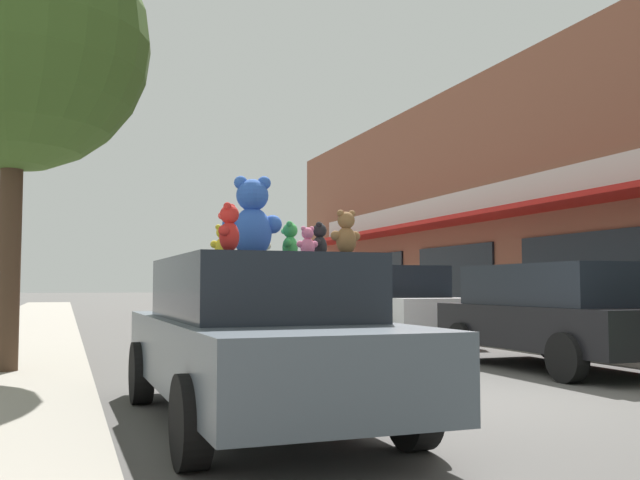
# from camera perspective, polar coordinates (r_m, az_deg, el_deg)

# --- Properties ---
(ground_plane) EXTENTS (260.00, 260.00, 0.00)m
(ground_plane) POSITION_cam_1_polar(r_m,az_deg,el_deg) (8.00, 12.36, -12.46)
(ground_plane) COLOR #514F4C
(plush_art_car) EXTENTS (1.92, 4.66, 1.49)m
(plush_art_car) POSITION_cam_1_polar(r_m,az_deg,el_deg) (6.52, -5.21, -7.60)
(plush_art_car) COLOR #4C5660
(plush_art_car) RESTS_ON ground_plane
(teddy_bear_giant) EXTENTS (0.59, 0.39, 0.78)m
(teddy_bear_giant) POSITION_cam_1_polar(r_m,az_deg,el_deg) (6.74, -5.44, 1.71)
(teddy_bear_giant) COLOR blue
(teddy_bear_giant) RESTS_ON plush_art_car
(teddy_bear_cream) EXTENTS (0.26, 0.26, 0.38)m
(teddy_bear_cream) POSITION_cam_1_polar(r_m,az_deg,el_deg) (7.48, -4.95, -0.29)
(teddy_bear_cream) COLOR beige
(teddy_bear_cream) RESTS_ON plush_art_car
(teddy_bear_pink) EXTENTS (0.20, 0.12, 0.28)m
(teddy_bear_pink) POSITION_cam_1_polar(r_m,az_deg,el_deg) (6.39, -1.01, -0.17)
(teddy_bear_pink) COLOR pink
(teddy_bear_pink) RESTS_ON plush_art_car
(teddy_bear_yellow) EXTENTS (0.24, 0.16, 0.32)m
(teddy_bear_yellow) POSITION_cam_1_polar(r_m,az_deg,el_deg) (6.82, -7.78, -0.17)
(teddy_bear_yellow) COLOR yellow
(teddy_bear_yellow) RESTS_ON plush_art_car
(teddy_bear_brown) EXTENTS (0.27, 0.17, 0.37)m
(teddy_bear_brown) POSITION_cam_1_polar(r_m,az_deg,el_deg) (5.86, 2.10, 0.57)
(teddy_bear_brown) COLOR olive
(teddy_bear_brown) RESTS_ON plush_art_car
(teddy_bear_red) EXTENTS (0.22, 0.28, 0.37)m
(teddy_bear_red) POSITION_cam_1_polar(r_m,az_deg,el_deg) (5.47, -7.29, 0.94)
(teddy_bear_red) COLOR red
(teddy_bear_red) RESTS_ON plush_art_car
(teddy_bear_black) EXTENTS (0.20, 0.25, 0.34)m
(teddy_bear_black) POSITION_cam_1_polar(r_m,az_deg,el_deg) (6.64, -0.04, -0.06)
(teddy_bear_black) COLOR black
(teddy_bear_black) RESTS_ON plush_art_car
(teddy_bear_green) EXTENTS (0.22, 0.29, 0.38)m
(teddy_bear_green) POSITION_cam_1_polar(r_m,az_deg,el_deg) (7.03, -2.43, -0.10)
(teddy_bear_green) COLOR green
(teddy_bear_green) RESTS_ON plush_art_car
(parked_car_far_center) EXTENTS (1.94, 4.07, 1.55)m
(parked_car_far_center) POSITION_cam_1_polar(r_m,az_deg,el_deg) (11.17, 18.49, -5.50)
(parked_car_far_center) COLOR black
(parked_car_far_center) RESTS_ON ground_plane
(parked_car_far_right) EXTENTS (1.88, 4.29, 1.66)m
(parked_car_far_right) POSITION_cam_1_polar(r_m,az_deg,el_deg) (15.88, 6.06, -5.06)
(parked_car_far_right) COLOR silver
(parked_car_far_right) RESTS_ON ground_plane
(street_tree) EXTENTS (3.54, 3.54, 6.16)m
(street_tree) POSITION_cam_1_polar(r_m,az_deg,el_deg) (10.68, -23.18, 14.46)
(street_tree) COLOR #473323
(street_tree) RESTS_ON sidewalk_near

